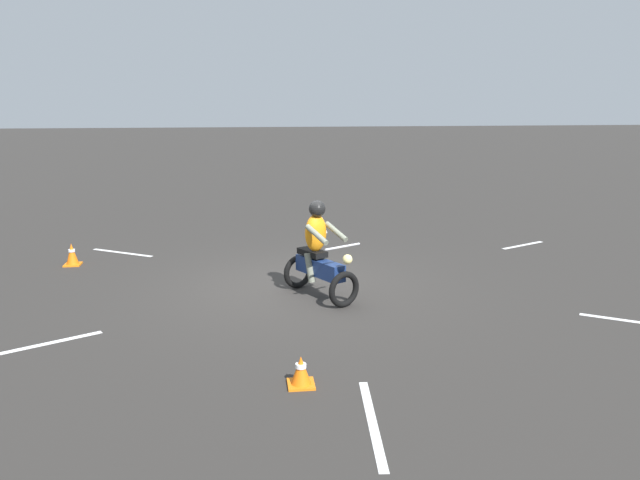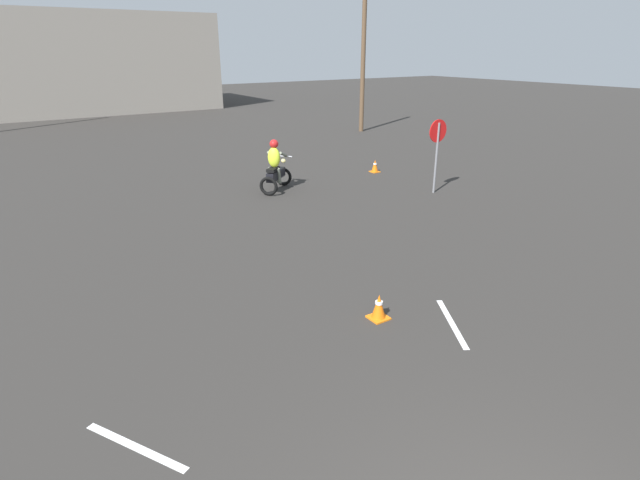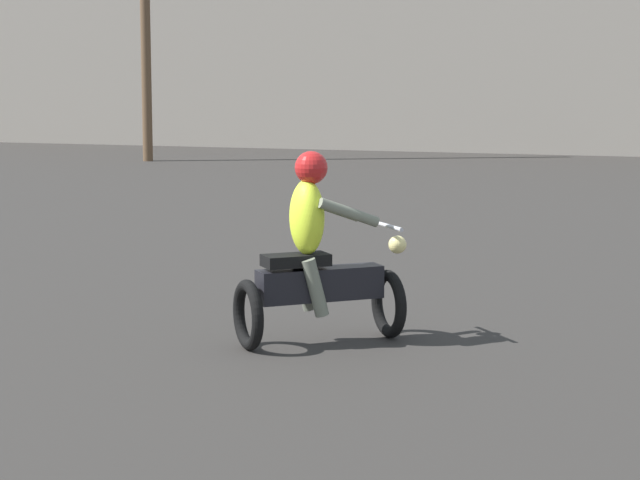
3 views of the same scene
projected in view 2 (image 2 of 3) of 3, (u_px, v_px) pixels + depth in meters
The scene contains 7 objects.
motorcycle_rider_background at pixel (275, 169), 15.91m from camera, with size 1.46×1.36×1.66m.
stop_sign at pixel (437, 141), 15.36m from camera, with size 0.70×0.08×2.30m.
traffic_cone_near_left at pixel (375, 166), 18.49m from camera, with size 0.32×0.32×0.46m.
traffic_cone_far_right at pixel (379, 307), 8.46m from camera, with size 0.32×0.32×0.45m.
lane_stripe_ne at pixel (452, 323), 8.39m from camera, with size 0.10×1.60×0.01m, color silver.
lane_stripe_nw at pixel (135, 447), 5.79m from camera, with size 0.10×1.54×0.01m, color silver.
utility_pole_near at pixel (363, 64), 26.37m from camera, with size 0.24×0.24×7.01m, color brown.
Camera 2 is at (-2.93, -1.29, 4.34)m, focal length 28.00 mm.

